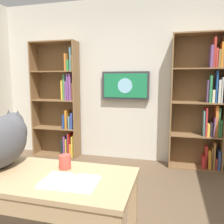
{
  "coord_description": "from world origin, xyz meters",
  "views": [
    {
      "loc": [
        -0.82,
        1.65,
        1.37
      ],
      "look_at": [
        -0.11,
        -1.07,
        0.97
      ],
      "focal_mm": 37.07,
      "sensor_mm": 36.0,
      "label": 1
    }
  ],
  "objects": [
    {
      "name": "bookshelf_right",
      "position": [
        1.09,
        -2.06,
        0.95
      ],
      "size": [
        0.83,
        0.28,
        2.02
      ],
      "color": "brown",
      "rests_on": "ground"
    },
    {
      "name": "wall_back",
      "position": [
        0.0,
        -2.23,
        1.35
      ],
      "size": [
        4.52,
        0.06,
        2.7
      ],
      "primitive_type": "cube",
      "color": "beige",
      "rests_on": "ground"
    },
    {
      "name": "wall_mounted_tv",
      "position": [
        -0.06,
        -2.15,
        1.27
      ],
      "size": [
        0.79,
        0.07,
        0.47
      ],
      "color": "#333338"
    },
    {
      "name": "open_binder",
      "position": [
        -0.25,
        0.47,
        0.77
      ],
      "size": [
        0.34,
        0.24,
        0.02
      ],
      "color": "white",
      "rests_on": "desk"
    },
    {
      "name": "coffee_mug",
      "position": [
        -0.13,
        0.27,
        0.81
      ],
      "size": [
        0.08,
        0.08,
        0.1
      ],
      "primitive_type": "cylinder",
      "color": "#D84C3F",
      "rests_on": "desk"
    },
    {
      "name": "bookshelf_left",
      "position": [
        -1.29,
        -2.06,
        1.0
      ],
      "size": [
        0.78,
        0.28,
        2.05
      ],
      "color": "brown",
      "rests_on": "ground"
    },
    {
      "name": "desk",
      "position": [
        0.11,
        0.42,
        0.64
      ],
      "size": [
        1.45,
        0.56,
        0.76
      ],
      "color": "tan",
      "rests_on": "ground"
    },
    {
      "name": "cat",
      "position": [
        0.33,
        0.33,
        0.96
      ],
      "size": [
        0.3,
        0.62,
        0.38
      ],
      "color": "#4C4C51",
      "rests_on": "desk"
    }
  ]
}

